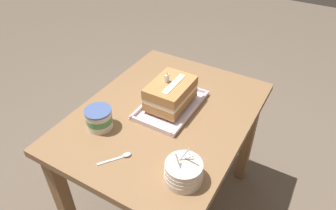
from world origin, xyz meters
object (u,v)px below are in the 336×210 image
at_px(birthday_cake, 171,93).
at_px(ice_cream_tub, 99,118).
at_px(serving_spoon_near_tray, 123,156).
at_px(bowl_stack, 184,172).
at_px(foil_tray, 171,106).

height_order(birthday_cake, ice_cream_tub, birthday_cake).
height_order(birthday_cake, serving_spoon_near_tray, birthday_cake).
distance_m(ice_cream_tub, serving_spoon_near_tray, 0.22).
xyz_separation_m(bowl_stack, serving_spoon_near_tray, (-0.02, 0.26, -0.04)).
relative_size(bowl_stack, ice_cream_tub, 1.23).
bearing_deg(ice_cream_tub, serving_spoon_near_tray, -115.87).
xyz_separation_m(foil_tray, birthday_cake, (0.00, 0.00, 0.07)).
xyz_separation_m(ice_cream_tub, serving_spoon_near_tray, (-0.09, -0.19, -0.04)).
relative_size(foil_tray, ice_cream_tub, 3.07).
distance_m(bowl_stack, serving_spoon_near_tray, 0.26).
bearing_deg(birthday_cake, ice_cream_tub, 143.93).
height_order(bowl_stack, ice_cream_tub, bowl_stack).
bearing_deg(foil_tray, ice_cream_tub, 143.93).
bearing_deg(ice_cream_tub, foil_tray, -36.07).
xyz_separation_m(birthday_cake, serving_spoon_near_tray, (-0.37, 0.01, -0.08)).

